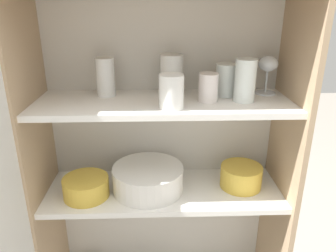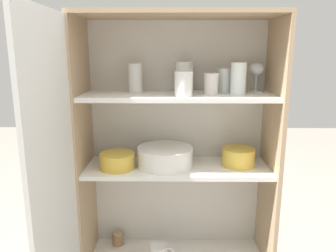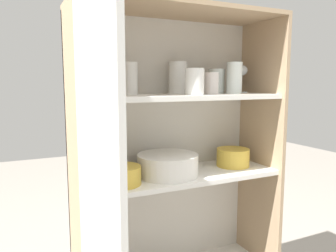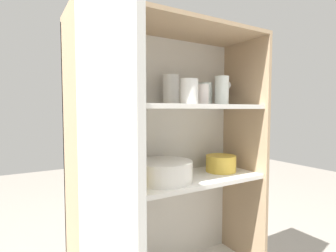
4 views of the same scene
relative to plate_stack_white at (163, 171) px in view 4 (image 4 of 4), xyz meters
The scene contains 17 objects.
cupboard_back_panel 0.18m from the plate_stack_white, 69.79° to the left, with size 0.88×0.02×1.39m, color silver.
cupboard_side_left 0.38m from the plate_stack_white, behind, with size 0.02×0.32×1.39m, color tan.
cupboard_side_right 0.49m from the plate_stack_white, ahead, with size 0.02×0.32×1.39m, color tan.
cupboard_top_panel 0.63m from the plate_stack_white, ahead, with size 0.88×0.32×0.02m, color tan.
shelf_board_middle 0.08m from the plate_stack_white, ahead, with size 0.84×0.29×0.02m, color white.
shelf_board_upper 0.29m from the plate_stack_white, ahead, with size 0.84×0.29×0.02m, color white.
cupboard_door 0.54m from the plate_stack_white, 135.20° to the right, with size 0.02×0.44×1.39m.
tumbler_glass_0 0.39m from the plate_stack_white, ahead, with size 0.06×0.06×0.09m.
tumbler_glass_1 0.38m from the plate_stack_white, 42.62° to the left, with size 0.08×0.08×0.14m.
tumbler_glass_2 0.36m from the plate_stack_white, 44.40° to the right, with size 0.08×0.08×0.10m.
tumbler_glass_3 0.48m from the plate_stack_white, ahead, with size 0.07×0.07×0.14m.
tumbler_glass_4 0.44m from the plate_stack_white, 11.80° to the left, with size 0.07×0.07×0.11m.
tumbler_glass_5 0.39m from the plate_stack_white, 154.16° to the left, with size 0.06×0.06×0.13m.
wine_glass_0 0.57m from the plate_stack_white, 10.04° to the left, with size 0.07×0.07×0.13m.
plate_stack_white is the anchor object (origin of this frame).
mixing_bowl_large 0.34m from the plate_stack_white, ahead, with size 0.15×0.15×0.08m.
serving_bowl_small 0.22m from the plate_stack_white, behind, with size 0.16×0.16×0.07m.
Camera 4 is at (-0.61, -0.84, 1.04)m, focal length 28.00 mm.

